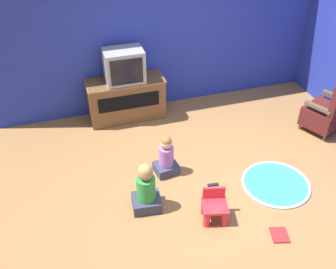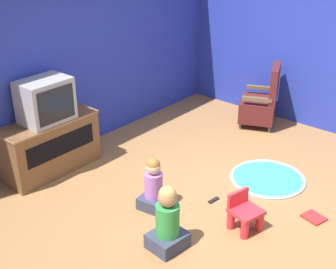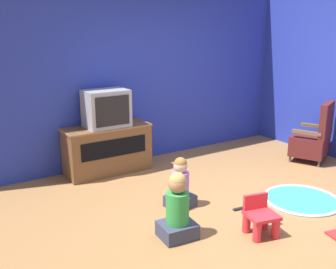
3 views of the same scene
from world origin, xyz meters
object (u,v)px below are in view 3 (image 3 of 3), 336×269
child_watching_center (180,185)px  remote_control (239,209)px  tv_cabinet (107,148)px  yellow_kid_chair (260,219)px  black_armchair (313,139)px  child_watching_left (177,210)px  television (106,108)px

child_watching_center → remote_control: bearing=-49.2°
tv_cabinet → remote_control: (0.75, -1.99, -0.35)m
yellow_kid_chair → remote_control: yellow_kid_chair is taller
black_armchair → child_watching_left: size_ratio=1.38×
television → remote_control: 2.32m
yellow_kid_chair → child_watching_center: bearing=121.2°
yellow_kid_chair → child_watching_left: bearing=164.5°
child_watching_left → remote_control: (0.96, 0.12, -0.29)m
tv_cabinet → child_watching_left: size_ratio=1.79×
tv_cabinet → child_watching_center: size_ratio=2.05×
television → child_watching_center: television is taller
yellow_kid_chair → child_watching_left: size_ratio=0.57×
child_watching_left → black_armchair: bearing=19.8°
child_watching_center → remote_control: child_watching_center is taller
child_watching_left → tv_cabinet: bearing=90.0°
black_armchair → remote_control: size_ratio=6.22×
black_armchair → child_watching_center: size_ratio=1.57×
yellow_kid_chair → child_watching_center: (-0.32, 0.98, 0.09)m
yellow_kid_chair → child_watching_left: (-0.75, 0.41, 0.13)m
television → child_watching_center: (0.23, -1.52, -0.69)m
tv_cabinet → child_watching_left: 2.12m
tv_cabinet → child_watching_center: (0.23, -1.54, -0.09)m
yellow_kid_chair → remote_control: bearing=81.9°
child_watching_center → television: bearing=90.0°
child_watching_center → tv_cabinet: bearing=89.9°
black_armchair → child_watching_center: bearing=-19.4°
child_watching_left → child_watching_center: child_watching_left is taller
yellow_kid_chair → black_armchair: bearing=40.1°
television → black_armchair: size_ratio=0.63×
tv_cabinet → yellow_kid_chair: tv_cabinet is taller
black_armchair → child_watching_left: (-3.14, -0.80, -0.06)m
yellow_kid_chair → tv_cabinet: bearing=115.4°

